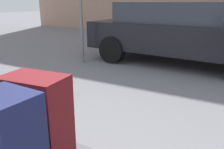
% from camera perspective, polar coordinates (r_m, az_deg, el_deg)
% --- Properties ---
extents(suitcase_maroon_rear_left, '(0.46, 0.32, 0.61)m').
position_cam_1_polar(suitcase_maroon_rear_left, '(1.76, -17.64, -9.86)').
color(suitcase_maroon_rear_left, maroon).
rests_on(suitcase_maroon_rear_left, luggage_cart).
extents(suitcase_navy_front_right, '(0.36, 0.29, 0.62)m').
position_cam_1_polar(suitcase_navy_front_right, '(1.49, -23.71, -15.51)').
color(suitcase_navy_front_right, '#191E47').
rests_on(suitcase_navy_front_right, luggage_cart).
extents(parked_car, '(4.42, 2.17, 1.42)m').
position_cam_1_polar(parked_car, '(5.84, 16.21, 9.99)').
color(parked_car, black).
rests_on(parked_car, ground_plane).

